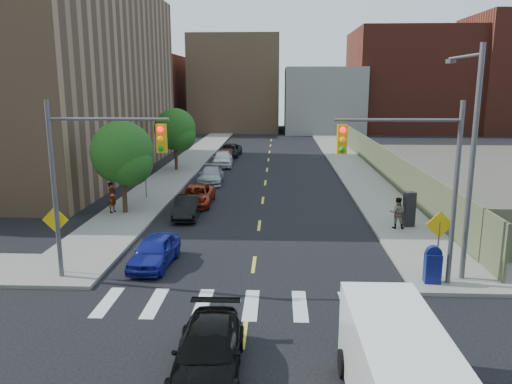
# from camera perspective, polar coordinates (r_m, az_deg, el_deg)

# --- Properties ---
(ground) EXTENTS (160.00, 160.00, 0.00)m
(ground) POSITION_cam_1_polar(r_m,az_deg,el_deg) (14.36, -1.91, -19.56)
(ground) COLOR black
(ground) RESTS_ON ground
(sidewalk_nw) EXTENTS (3.50, 73.00, 0.15)m
(sidewalk_nw) POSITION_cam_1_polar(r_m,az_deg,el_deg) (54.88, -6.63, 4.34)
(sidewalk_nw) COLOR gray
(sidewalk_nw) RESTS_ON ground
(sidewalk_ne) EXTENTS (3.50, 73.00, 0.15)m
(sidewalk_ne) POSITION_cam_1_polar(r_m,az_deg,el_deg) (54.60, 9.69, 4.21)
(sidewalk_ne) COLOR gray
(sidewalk_ne) RESTS_ON ground
(fence_north) EXTENTS (0.12, 44.00, 2.50)m
(fence_north) POSITION_cam_1_polar(r_m,az_deg,el_deg) (41.55, 14.52, 3.13)
(fence_north) COLOR #5C5C40
(fence_north) RESTS_ON ground
(building_nw) EXTENTS (22.00, 30.00, 16.00)m
(building_nw) POSITION_cam_1_polar(r_m,az_deg,el_deg) (48.02, -26.61, 11.52)
(building_nw) COLOR #8C6B4C
(building_nw) RESTS_ON ground
(bg_bldg_west) EXTENTS (14.00, 18.00, 12.00)m
(bg_bldg_west) POSITION_cam_1_polar(r_m,az_deg,el_deg) (85.33, -13.30, 10.90)
(bg_bldg_west) COLOR #592319
(bg_bldg_west) RESTS_ON ground
(bg_bldg_midwest) EXTENTS (14.00, 16.00, 15.00)m
(bg_bldg_midwest) POSITION_cam_1_polar(r_m,az_deg,el_deg) (84.45, -2.22, 12.22)
(bg_bldg_midwest) COLOR #8C6B4C
(bg_bldg_midwest) RESTS_ON ground
(bg_bldg_center) EXTENTS (12.00, 16.00, 10.00)m
(bg_bldg_center) POSITION_cam_1_polar(r_m,az_deg,el_deg) (82.49, 7.58, 10.39)
(bg_bldg_center) COLOR gray
(bg_bldg_center) RESTS_ON ground
(bg_bldg_east) EXTENTS (18.00, 18.00, 16.00)m
(bg_bldg_east) POSITION_cam_1_polar(r_m,az_deg,el_deg) (86.74, 16.98, 12.04)
(bg_bldg_east) COLOR #592319
(bg_bldg_east) RESTS_ON ground
(signal_nw) EXTENTS (4.59, 0.30, 7.00)m
(signal_nw) POSITION_cam_1_polar(r_m,az_deg,el_deg) (19.69, -18.25, 2.77)
(signal_nw) COLOR #59595E
(signal_nw) RESTS_ON ground
(signal_ne) EXTENTS (4.59, 0.30, 7.00)m
(signal_ne) POSITION_cam_1_polar(r_m,az_deg,el_deg) (19.07, 17.72, 2.51)
(signal_ne) COLOR #59595E
(signal_ne) RESTS_ON ground
(streetlight_ne) EXTENTS (0.25, 3.70, 9.00)m
(streetlight_ne) POSITION_cam_1_polar(r_m,az_deg,el_deg) (20.51, 23.20, 4.70)
(streetlight_ne) COLOR #59595E
(streetlight_ne) RESTS_ON ground
(warn_sign_nw) EXTENTS (1.06, 0.06, 2.83)m
(warn_sign_nw) POSITION_cam_1_polar(r_m,az_deg,el_deg) (21.37, -21.89, -3.76)
(warn_sign_nw) COLOR #59595E
(warn_sign_nw) RESTS_ON ground
(warn_sign_ne) EXTENTS (1.06, 0.06, 2.83)m
(warn_sign_ne) POSITION_cam_1_polar(r_m,az_deg,el_deg) (20.43, 20.20, -4.33)
(warn_sign_ne) COLOR #59595E
(warn_sign_ne) RESTS_ON ground
(warn_sign_midwest) EXTENTS (1.06, 0.06, 2.83)m
(warn_sign_midwest) POSITION_cam_1_polar(r_m,az_deg,el_deg) (33.80, -12.55, 2.49)
(warn_sign_midwest) COLOR #59595E
(warn_sign_midwest) RESTS_ON ground
(tree_west_near) EXTENTS (3.66, 3.64, 5.52)m
(tree_west_near) POSITION_cam_1_polar(r_m,az_deg,el_deg) (29.89, -15.01, 3.99)
(tree_west_near) COLOR #332114
(tree_west_near) RESTS_ON ground
(tree_west_far) EXTENTS (3.66, 3.64, 5.52)m
(tree_west_far) POSITION_cam_1_polar(r_m,az_deg,el_deg) (44.32, -9.21, 6.82)
(tree_west_far) COLOR #332114
(tree_west_far) RESTS_ON ground
(parked_car_blue) EXTENTS (1.79, 3.87, 1.28)m
(parked_car_blue) POSITION_cam_1_polar(r_m,az_deg,el_deg) (21.68, -11.52, -6.62)
(parked_car_blue) COLOR navy
(parked_car_blue) RESTS_ON ground
(parked_car_black) EXTENTS (1.46, 3.83, 1.24)m
(parked_car_black) POSITION_cam_1_polar(r_m,az_deg,el_deg) (28.97, -7.84, -1.72)
(parked_car_black) COLOR black
(parked_car_black) RESTS_ON ground
(parked_car_red) EXTENTS (2.05, 4.40, 1.22)m
(parked_car_red) POSITION_cam_1_polar(r_m,az_deg,el_deg) (31.95, -6.84, -0.39)
(parked_car_red) COLOR #A02910
(parked_car_red) RESTS_ON ground
(parked_car_silver) EXTENTS (1.98, 4.46, 1.27)m
(parked_car_silver) POSITION_cam_1_polar(r_m,az_deg,el_deg) (38.80, -5.16, 1.93)
(parked_car_silver) COLOR #9DA0A5
(parked_car_silver) RESTS_ON ground
(parked_car_white) EXTENTS (2.03, 4.54, 1.52)m
(parked_car_white) POSITION_cam_1_polar(r_m,az_deg,el_deg) (46.71, -3.84, 3.86)
(parked_car_white) COLOR white
(parked_car_white) RESTS_ON ground
(parked_car_maroon) EXTENTS (1.40, 3.74, 1.22)m
(parked_car_maroon) POSITION_cam_1_polar(r_m,az_deg,el_deg) (49.66, -3.46, 4.20)
(parked_car_maroon) COLOR #3A100B
(parked_car_maroon) RESTS_ON ground
(parked_car_grey) EXTENTS (2.46, 4.82, 1.30)m
(parked_car_grey) POSITION_cam_1_polar(r_m,az_deg,el_deg) (53.23, -3.05, 4.79)
(parked_car_grey) COLOR black
(parked_car_grey) RESTS_ON ground
(black_sedan) EXTENTS (1.88, 4.43, 1.27)m
(black_sedan) POSITION_cam_1_polar(r_m,az_deg,el_deg) (13.88, -5.48, -17.75)
(black_sedan) COLOR black
(black_sedan) RESTS_ON ground
(cargo_van) EXTENTS (2.16, 5.06, 2.31)m
(cargo_van) POSITION_cam_1_polar(r_m,az_deg,el_deg) (12.58, 15.57, -18.56)
(cargo_van) COLOR white
(cargo_van) RESTS_ON ground
(mailbox) EXTENTS (0.62, 0.48, 1.46)m
(mailbox) POSITION_cam_1_polar(r_m,az_deg,el_deg) (20.24, 19.55, -7.84)
(mailbox) COLOR navy
(mailbox) RESTS_ON sidewalk_ne
(payphone) EXTENTS (0.63, 0.55, 1.85)m
(payphone) POSITION_cam_1_polar(r_m,az_deg,el_deg) (27.61, 17.10, -1.88)
(payphone) COLOR black
(payphone) RESTS_ON sidewalk_ne
(pedestrian_west) EXTENTS (0.60, 0.75, 1.81)m
(pedestrian_west) POSITION_cam_1_polar(r_m,az_deg,el_deg) (30.40, -16.11, -0.60)
(pedestrian_west) COLOR gray
(pedestrian_west) RESTS_ON sidewalk_nw
(pedestrian_east) EXTENTS (0.91, 0.77, 1.65)m
(pedestrian_east) POSITION_cam_1_polar(r_m,az_deg,el_deg) (27.06, 15.84, -2.31)
(pedestrian_east) COLOR gray
(pedestrian_east) RESTS_ON sidewalk_ne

